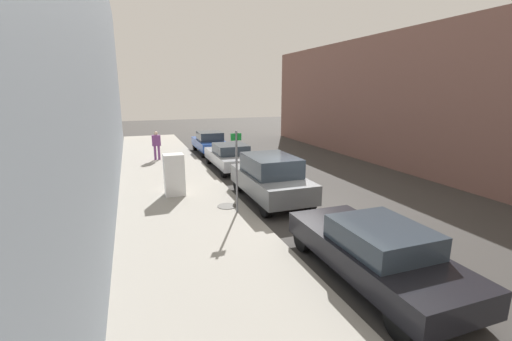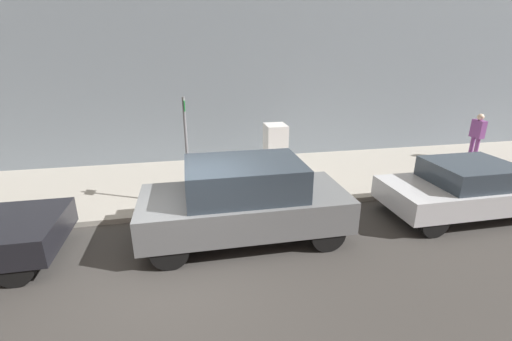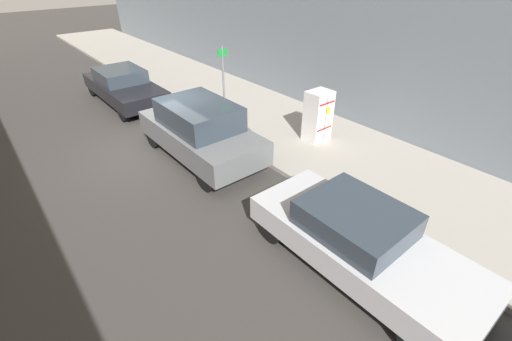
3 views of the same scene
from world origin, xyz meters
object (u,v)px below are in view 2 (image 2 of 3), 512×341
object	(u,v)px
parked_sedan_silver	(473,188)
discarded_refrigerator	(275,150)
pedestrian_walking_far	(477,134)
parked_suv_gray	(245,200)
street_sign_post	(187,147)

from	to	relation	value
parked_sedan_silver	discarded_refrigerator	bearing A→B (deg)	-129.45
pedestrian_walking_far	parked_suv_gray	distance (m)	9.73
discarded_refrigerator	parked_suv_gray	bearing A→B (deg)	-24.44
parked_sedan_silver	parked_suv_gray	bearing A→B (deg)	-90.00
pedestrian_walking_far	parked_sedan_silver	bearing A→B (deg)	-79.65
parked_suv_gray	parked_sedan_silver	size ratio (longest dim) A/B	0.96
street_sign_post	parked_sedan_silver	distance (m)	7.18
pedestrian_walking_far	parked_suv_gray	size ratio (longest dim) A/B	0.38
parked_suv_gray	street_sign_post	bearing A→B (deg)	-145.88
street_sign_post	parked_suv_gray	bearing A→B (deg)	34.12
pedestrian_walking_far	street_sign_post	bearing A→B (deg)	-116.52
discarded_refrigerator	parked_sedan_silver	world-z (taller)	discarded_refrigerator
discarded_refrigerator	parked_suv_gray	world-z (taller)	discarded_refrigerator
discarded_refrigerator	street_sign_post	size ratio (longest dim) A/B	0.59
pedestrian_walking_far	parked_sedan_silver	size ratio (longest dim) A/B	0.37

